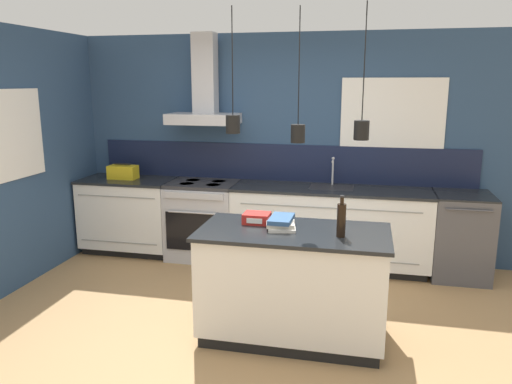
{
  "coord_description": "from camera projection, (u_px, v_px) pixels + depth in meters",
  "views": [
    {
      "loc": [
        0.99,
        -3.74,
        2.06
      ],
      "look_at": [
        -0.0,
        0.7,
        1.05
      ],
      "focal_mm": 35.0,
      "sensor_mm": 36.0,
      "label": 1
    }
  ],
  "objects": [
    {
      "name": "ground_plane",
      "position": [
        238.0,
        331.0,
        4.21
      ],
      "size": [
        16.0,
        16.0,
        0.0
      ],
      "primitive_type": "plane",
      "color": "#A87F51",
      "rests_on": "ground"
    },
    {
      "name": "wall_back",
      "position": [
        276.0,
        143.0,
        5.83
      ],
      "size": [
        5.6,
        2.16,
        2.6
      ],
      "color": "navy",
      "rests_on": "ground_plane"
    },
    {
      "name": "wall_left",
      "position": [
        25.0,
        157.0,
        5.11
      ],
      "size": [
        0.08,
        3.8,
        2.6
      ],
      "color": "navy",
      "rests_on": "ground_plane"
    },
    {
      "name": "counter_run_left",
      "position": [
        130.0,
        215.0,
        6.11
      ],
      "size": [
        1.12,
        0.64,
        0.91
      ],
      "color": "black",
      "rests_on": "ground_plane"
    },
    {
      "name": "counter_run_sink",
      "position": [
        330.0,
        227.0,
        5.59
      ],
      "size": [
        2.19,
        0.64,
        1.23
      ],
      "color": "black",
      "rests_on": "ground_plane"
    },
    {
      "name": "oven_range",
      "position": [
        204.0,
        220.0,
        5.9
      ],
      "size": [
        0.8,
        0.66,
        0.91
      ],
      "color": "#B5B5BA",
      "rests_on": "ground_plane"
    },
    {
      "name": "dishwasher",
      "position": [
        460.0,
        236.0,
        5.3
      ],
      "size": [
        0.59,
        0.65,
        0.91
      ],
      "color": "#4C4C51",
      "rests_on": "ground_plane"
    },
    {
      "name": "kitchen_island",
      "position": [
        293.0,
        284.0,
        4.03
      ],
      "size": [
        1.51,
        0.78,
        0.91
      ],
      "color": "black",
      "rests_on": "ground_plane"
    },
    {
      "name": "bottle_on_island",
      "position": [
        341.0,
        219.0,
        3.75
      ],
      "size": [
        0.07,
        0.07,
        0.32
      ],
      "color": "black",
      "rests_on": "kitchen_island"
    },
    {
      "name": "book_stack",
      "position": [
        281.0,
        222.0,
        4.0
      ],
      "size": [
        0.28,
        0.36,
        0.09
      ],
      "color": "silver",
      "rests_on": "kitchen_island"
    },
    {
      "name": "red_supply_box",
      "position": [
        257.0,
        218.0,
        4.13
      ],
      "size": [
        0.22,
        0.18,
        0.08
      ],
      "color": "red",
      "rests_on": "kitchen_island"
    },
    {
      "name": "yellow_toolbox",
      "position": [
        123.0,
        172.0,
        6.01
      ],
      "size": [
        0.34,
        0.18,
        0.19
      ],
      "color": "gold",
      "rests_on": "counter_run_left"
    }
  ]
}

